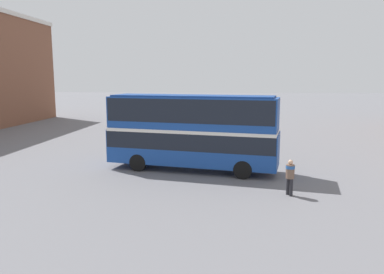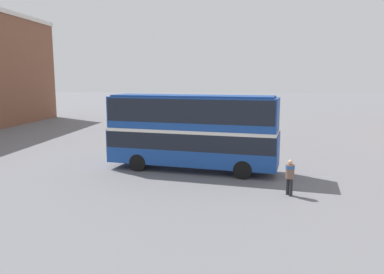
{
  "view_description": "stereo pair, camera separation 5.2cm",
  "coord_description": "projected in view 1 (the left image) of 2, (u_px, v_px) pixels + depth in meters",
  "views": [
    {
      "loc": [
        0.98,
        -22.13,
        5.58
      ],
      "look_at": [
        -1.29,
        -0.03,
        2.05
      ],
      "focal_mm": 35.0,
      "sensor_mm": 36.0,
      "label": 1
    },
    {
      "loc": [
        1.03,
        -22.12,
        5.58
      ],
      "look_at": [
        -1.29,
        -0.03,
        2.05
      ],
      "focal_mm": 35.0,
      "sensor_mm": 36.0,
      "label": 2
    }
  ],
  "objects": [
    {
      "name": "ground_plane",
      "position": [
        213.0,
        171.0,
        22.71
      ],
      "size": [
        240.0,
        240.0,
        0.0
      ],
      "primitive_type": "plane",
      "color": "slate"
    },
    {
      "name": "double_decker_bus",
      "position": [
        192.0,
        128.0,
        22.4
      ],
      "size": [
        10.5,
        4.28,
        4.56
      ],
      "rotation": [
        0.0,
        0.0,
        -0.18
      ],
      "color": "#194293",
      "rests_on": "ground_plane"
    },
    {
      "name": "pedestrian_foreground",
      "position": [
        290.0,
        174.0,
        17.77
      ],
      "size": [
        0.58,
        0.58,
        1.74
      ],
      "rotation": [
        0.0,
        0.0,
        3.62
      ],
      "color": "#232328",
      "rests_on": "ground_plane"
    },
    {
      "name": "parked_car_kerb_near",
      "position": [
        228.0,
        128.0,
        35.86
      ],
      "size": [
        4.2,
        2.13,
        1.63
      ],
      "rotation": [
        0.0,
        0.0,
        3.23
      ],
      "color": "navy",
      "rests_on": "ground_plane"
    }
  ]
}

